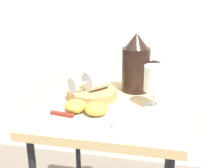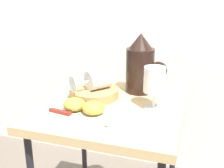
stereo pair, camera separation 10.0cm
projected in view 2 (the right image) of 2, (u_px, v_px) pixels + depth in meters
The scene contains 9 objects.
table at pixel (112, 122), 1.05m from camera, with size 0.51×0.52×0.68m.
linen_napkin at pixel (76, 114), 0.95m from camera, with size 0.24×0.17×0.00m, color silver.
basket_tray at pixel (94, 93), 1.09m from camera, with size 0.19×0.19×0.04m, color #AD8451.
pitcher at pixel (140, 69), 1.13m from camera, with size 0.16×0.11×0.24m.
wine_glass_upright at pixel (154, 82), 0.96m from camera, with size 0.07×0.07×0.15m.
wine_glass_tipped_near at pixel (97, 80), 1.07m from camera, with size 0.15×0.16×0.07m.
apple_half_left at pixel (74, 104), 0.97m from camera, with size 0.08×0.08×0.04m, color #B29938.
apple_half_right at pixel (94, 108), 0.94m from camera, with size 0.08×0.08×0.04m, color #B29938.
knife at pixel (69, 114), 0.93m from camera, with size 0.23×0.05×0.01m.
Camera 2 is at (0.29, -0.90, 1.09)m, focal length 45.50 mm.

